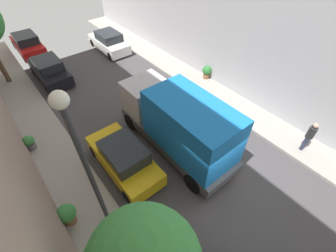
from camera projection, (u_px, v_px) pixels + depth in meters
The scene contains 12 objects.
ground at pixel (218, 186), 10.38m from camera, with size 32.00×32.00×0.00m, color #423F42.
sidewalk_right at pixel (281, 134), 12.58m from camera, with size 2.00×44.00×0.15m, color gray.
parked_car_left_3 at pixel (124, 158), 10.59m from camera, with size 1.78×4.20×1.57m.
parked_car_left_4 at pixel (50, 70), 16.10m from camera, with size 1.78×4.20×1.57m.
parked_car_left_5 at pixel (28, 44), 19.00m from camera, with size 1.78×4.20×1.57m.
parked_car_right_2 at pixel (109, 42), 19.30m from camera, with size 1.78×4.20×1.57m.
delivery_truck at pixel (178, 123), 10.71m from camera, with size 2.26×6.60×3.38m.
pedestrian at pixel (310, 136), 11.12m from camera, with size 0.40×0.36×1.72m.
potted_plant_2 at pixel (67, 214), 8.69m from camera, with size 0.72×0.72×1.01m.
potted_plant_3 at pixel (207, 71), 16.09m from camera, with size 0.62×0.62×0.92m.
potted_plant_4 at pixel (29, 142), 11.49m from camera, with size 0.52×0.52×0.81m.
lamp_post at pixel (83, 157), 6.29m from camera, with size 0.44×0.44×6.21m.
Camera 1 is at (-5.26, -2.89, 9.17)m, focal length 24.73 mm.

